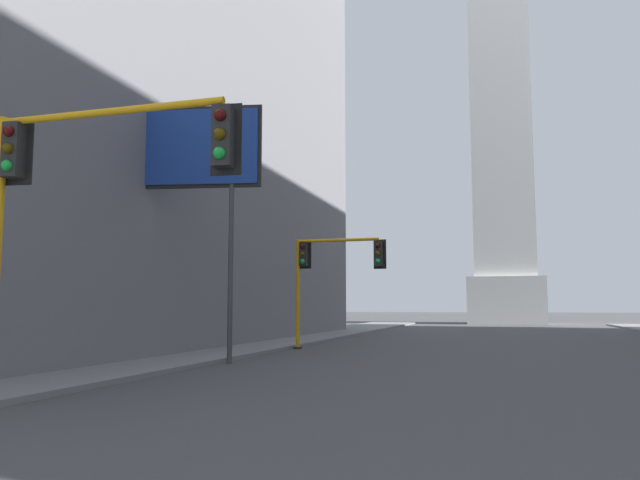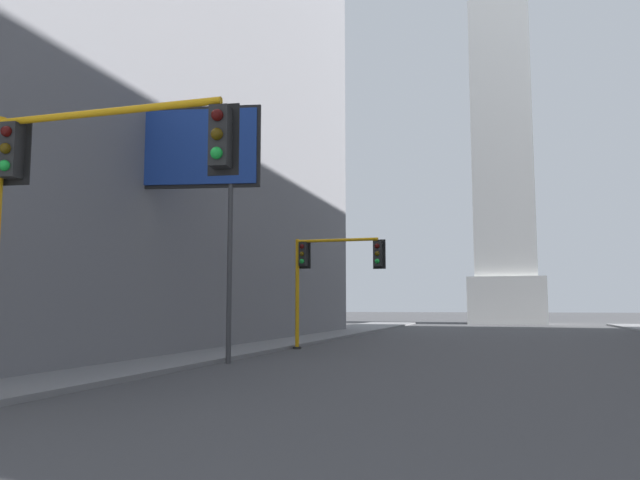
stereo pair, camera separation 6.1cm
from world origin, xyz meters
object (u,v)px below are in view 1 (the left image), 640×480
Objects in this scene: billboard_sign at (173,155)px; traffic_light_mid_left at (328,265)px; traffic_light_near_left at (75,178)px; obelisk at (497,6)px.

traffic_light_mid_left is at bearing 66.52° from billboard_sign.
billboard_sign is at bearing -113.48° from traffic_light_mid_left.
traffic_light_near_left reaches higher than traffic_light_mid_left.
obelisk is at bearing 82.60° from traffic_light_near_left.
obelisk is 8.49× the size of billboard_sign.
traffic_light_mid_left is (-8.00, -45.31, -33.16)m from obelisk.
billboard_sign is (-11.46, -53.28, -29.69)m from obelisk.
traffic_light_near_left is at bearing -90.47° from traffic_light_mid_left.
traffic_light_mid_left is (0.14, 17.41, -0.56)m from traffic_light_near_left.
billboard_sign reaches higher than traffic_light_near_left.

